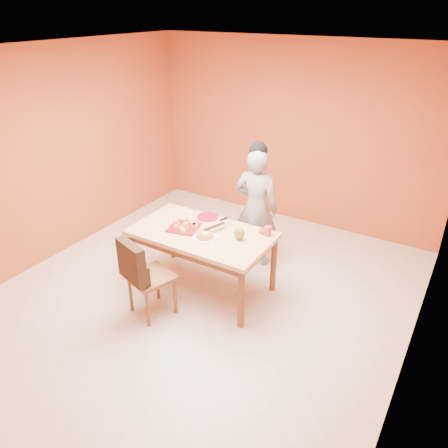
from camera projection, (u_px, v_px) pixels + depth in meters
The scene contains 17 objects.
floor at pixel (202, 296), 5.15m from camera, with size 5.00×5.00×0.00m, color beige.
ceiling at pixel (195, 51), 3.92m from camera, with size 5.00×5.00×0.00m, color white.
wall_back at pixel (294, 134), 6.44m from camera, with size 4.50×4.50×0.00m, color #B15628.
wall_left at pixel (53, 155), 5.57m from camera, with size 5.00×5.00×0.00m, color #B15628.
wall_right at pixel (431, 246), 3.50m from camera, with size 5.00×5.00×0.00m, color #B15628.
dining_table at pixel (202, 239), 5.01m from camera, with size 1.60×0.90×0.76m.
dining_chair at pixel (150, 275), 4.65m from camera, with size 0.56×0.62×0.95m.
pastry_pile at pixel (184, 223), 5.02m from camera, with size 0.29×0.29×0.10m, color #E4A261, non-canonical shape.
person at pixel (256, 208), 5.51m from camera, with size 0.57×0.37×1.55m, color gray.
pastry_platter at pixel (184, 227), 5.04m from camera, with size 0.33×0.33×0.02m, color maroon.
red_dinner_plate at pixel (208, 217), 5.30m from camera, with size 0.26×0.26×0.02m, color maroon.
white_cake_plate at pixel (205, 237), 4.84m from camera, with size 0.27×0.27×0.01m, color white.
sponge_cake at pixel (205, 235), 4.82m from camera, with size 0.19×0.19×0.04m, color gold.
cake_server at pixel (215, 227), 4.94m from camera, with size 0.06×0.29×0.01m, color silver.
egg_ornament at pixel (239, 233), 4.77m from camera, with size 0.12×0.10×0.15m, color olive.
magenta_glass at pixel (268, 231), 4.87m from camera, with size 0.08×0.08×0.11m, color #E42252.
checker_tin at pixel (264, 231), 4.94m from camera, with size 0.11×0.11×0.03m, color #3D1D10.
Camera 1 is at (2.40, -3.46, 3.09)m, focal length 35.00 mm.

